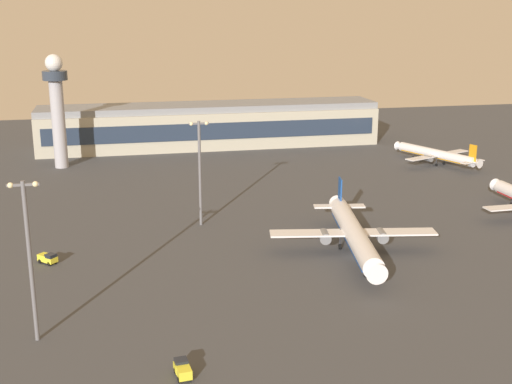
{
  "coord_description": "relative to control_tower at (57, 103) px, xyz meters",
  "views": [
    {
      "loc": [
        -48.62,
        -126.41,
        51.34
      ],
      "look_at": [
        -12.43,
        41.92,
        4.0
      ],
      "focal_mm": 46.82,
      "sensor_mm": 36.0,
      "label": 1
    }
  ],
  "objects": [
    {
      "name": "cargo_loader",
      "position": [
        2.84,
        -90.41,
        -20.44
      ],
      "size": [
        4.36,
        4.27,
        2.25
      ],
      "rotation": [
        0.0,
        0.0,
        3.96
      ],
      "color": "yellow",
      "rests_on": "ground"
    },
    {
      "name": "apron_light_central",
      "position": [
        37.54,
        -71.37,
        -6.9
      ],
      "size": [
        4.8,
        0.9,
        25.76
      ],
      "color": "slate",
      "rests_on": "ground"
    },
    {
      "name": "terminal_building",
      "position": [
        54.14,
        25.3,
        -13.52
      ],
      "size": [
        128.61,
        22.4,
        16.4
      ],
      "color": "#B2AD99",
      "rests_on": "ground"
    },
    {
      "name": "airplane_mid_apron",
      "position": [
        124.86,
        -22.74,
        -18.12
      ],
      "size": [
        27.16,
        34.42,
        9.26
      ],
      "rotation": [
        0.0,
        0.0,
        0.39
      ],
      "color": "white",
      "rests_on": "ground"
    },
    {
      "name": "airplane_near_gate",
      "position": [
        67.34,
        -97.77,
        -17.09
      ],
      "size": [
        36.43,
        46.59,
        11.99
      ],
      "rotation": [
        0.0,
        0.0,
        2.97
      ],
      "color": "white",
      "rests_on": "ground"
    },
    {
      "name": "control_tower",
      "position": [
        0.0,
        0.0,
        0.0
      ],
      "size": [
        8.0,
        8.0,
        37.37
      ],
      "color": "#A8A8B2",
      "rests_on": "ground"
    },
    {
      "name": "apron_light_west",
      "position": [
        3.98,
        -124.73,
        -6.58
      ],
      "size": [
        4.8,
        0.9,
        26.38
      ],
      "color": "slate",
      "rests_on": "ground"
    },
    {
      "name": "maintenance_van",
      "position": [
        25.64,
        -140.75,
        -20.44
      ],
      "size": [
        2.43,
        4.33,
        2.25
      ],
      "rotation": [
        0.0,
        0.0,
        0.11
      ],
      "color": "yellow",
      "rests_on": "ground"
    },
    {
      "name": "ground_plane",
      "position": [
        66.55,
        -100.63,
        -21.62
      ],
      "size": [
        416.0,
        416.0,
        0.0
      ],
      "primitive_type": "plane",
      "color": "#424449"
    }
  ]
}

